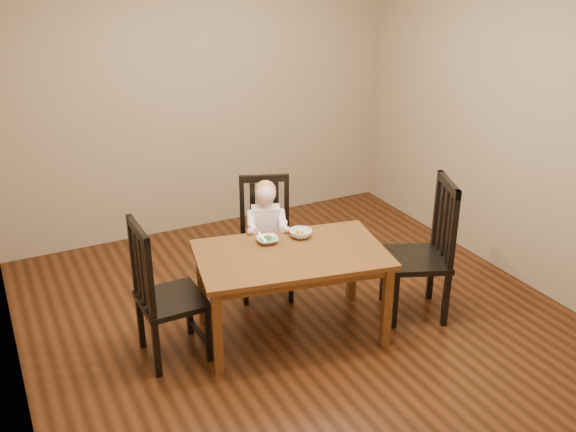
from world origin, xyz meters
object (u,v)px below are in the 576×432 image
bowl_peas (267,240)px  bowl_veg (301,233)px  dining_table (291,262)px  chair_right (424,252)px  chair_left (163,294)px  toddler (266,227)px  chair_child (266,239)px

bowl_peas → bowl_veg: 0.26m
dining_table → chair_right: (1.04, -0.20, -0.06)m
chair_left → toddler: (1.00, 0.49, 0.10)m
chair_child → chair_left: size_ratio=0.95×
dining_table → chair_left: (-0.91, 0.13, -0.10)m
chair_right → bowl_veg: size_ratio=6.37×
chair_right → bowl_peas: size_ratio=7.02×
toddler → chair_child: bearing=-90.0°
toddler → bowl_peas: toddler is taller
chair_right → bowl_peas: 1.20m
bowl_peas → bowl_veg: bearing=-5.2°
bowl_veg → dining_table: bearing=-132.1°
chair_left → bowl_peas: 0.85m
chair_left → bowl_veg: chair_left is taller
chair_right → bowl_veg: 0.96m
dining_table → toddler: bearing=81.6°
chair_child → chair_right: chair_right is taller
bowl_peas → chair_left: bearing=-173.8°
dining_table → toddler: 0.63m
dining_table → chair_right: chair_right is taller
chair_left → bowl_peas: bearing=95.4°
chair_left → bowl_veg: (1.09, 0.07, 0.20)m
chair_child → bowl_peas: 0.53m
dining_table → bowl_veg: bowl_veg is taller
chair_right → bowl_peas: bearing=92.1°
chair_left → bowl_peas: size_ratio=6.58×
chair_child → chair_right: bearing=157.8°
chair_child → bowl_veg: (0.07, -0.47, 0.23)m
chair_child → toddler: (-0.02, -0.05, 0.13)m
bowl_peas → bowl_veg: (0.26, -0.02, 0.01)m
toddler → bowl_peas: (-0.17, -0.39, 0.09)m
chair_left → chair_child: bearing=116.7°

